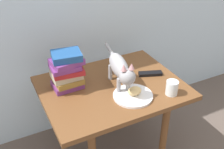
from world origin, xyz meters
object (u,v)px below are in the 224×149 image
at_px(cat, 120,68).
at_px(book_stack, 67,71).
at_px(bread_roll, 135,91).
at_px(side_table, 112,95).
at_px(plate, 133,96).
at_px(candle_jar, 172,89).
at_px(tv_remote, 150,74).

height_order(cat, book_stack, book_stack).
bearing_deg(bread_roll, side_table, 112.52).
bearing_deg(bread_roll, book_stack, 140.00).
bearing_deg(plate, candle_jar, -19.77).
bearing_deg(book_stack, plate, -40.39).
bearing_deg(plate, book_stack, 139.61).
bearing_deg(bread_roll, plate, 159.17).
bearing_deg(side_table, bread_roll, -67.48).
relative_size(cat, tv_remote, 3.16).
height_order(side_table, tv_remote, tv_remote).
distance_m(plate, book_stack, 0.41).
bearing_deg(tv_remote, cat, -150.68).
bearing_deg(book_stack, cat, -26.49).
relative_size(bread_roll, cat, 0.17).
height_order(plate, tv_remote, tv_remote).
bearing_deg(cat, side_table, 133.87).
height_order(plate, bread_roll, bread_roll).
distance_m(side_table, book_stack, 0.32).
distance_m(side_table, cat, 0.21).
distance_m(plate, candle_jar, 0.23).
bearing_deg(book_stack, candle_jar, -32.88).
relative_size(cat, candle_jar, 5.58).
distance_m(side_table, tv_remote, 0.29).
height_order(candle_jar, tv_remote, candle_jar).
relative_size(side_table, candle_jar, 9.88).
relative_size(plate, candle_jar, 2.67).
bearing_deg(tv_remote, plate, -124.52).
distance_m(cat, book_stack, 0.31).
xyz_separation_m(plate, tv_remote, (0.22, 0.15, 0.00)).
height_order(side_table, bread_roll, bread_roll).
relative_size(plate, cat, 0.48).
bearing_deg(cat, bread_roll, -76.19).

